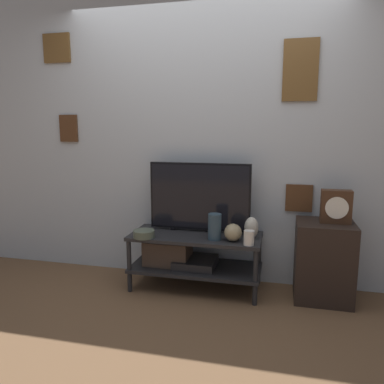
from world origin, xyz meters
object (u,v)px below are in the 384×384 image
Objects in this scene: vase_urn_stoneware at (251,228)px; candle_jar at (249,238)px; vase_wide_bowl at (144,234)px; vase_tall_ceramic at (215,227)px; vase_round_glass at (233,232)px; television at (200,197)px; mantel_clock at (336,207)px.

candle_jar is at bearing -90.65° from vase_urn_stoneware.
candle_jar is (0.89, -0.00, 0.03)m from vase_wide_bowl.
vase_tall_ceramic is 0.31m from candle_jar.
candle_jar is at bearing -15.78° from vase_tall_ceramic.
vase_tall_ceramic is (-0.15, 0.00, 0.04)m from vase_round_glass.
vase_wide_bowl is at bearing -174.26° from vase_round_glass.
vase_urn_stoneware is at bearing 20.48° from vase_tall_ceramic.
television is at bearing 129.73° from vase_tall_ceramic.
candle_jar is at bearing -161.31° from mantel_clock.
vase_wide_bowl is at bearing -145.29° from television.
vase_wide_bowl is at bearing -171.87° from mantel_clock.
vase_urn_stoneware reaches higher than candle_jar.
vase_tall_ceramic is at bearing -171.52° from mantel_clock.
television is at bearing 176.51° from mantel_clock.
mantel_clock is at bearing 2.84° from vase_urn_stoneware.
vase_urn_stoneware is at bearing 39.02° from vase_round_glass.
television is 0.53m from vase_urn_stoneware.
mantel_clock is at bearing -3.49° from television.
mantel_clock reaches higher than candle_jar.
television is 1.14m from mantel_clock.
television reaches higher than vase_wide_bowl.
vase_round_glass is 0.66× the size of vase_tall_ceramic.
mantel_clock is at bearing 10.35° from vase_round_glass.
television is 7.67× the size of candle_jar.
candle_jar reaches higher than vase_wide_bowl.
vase_tall_ceramic is at bearing -159.52° from vase_urn_stoneware.
candle_jar is 0.44× the size of mantel_clock.
candle_jar is at bearing -29.55° from vase_round_glass.
vase_tall_ceramic is at bearing 178.49° from vase_round_glass.
vase_round_glass is at bearing -169.65° from mantel_clock.
vase_tall_ceramic is at bearing -50.27° from television.
candle_jar is at bearing -0.20° from vase_wide_bowl.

